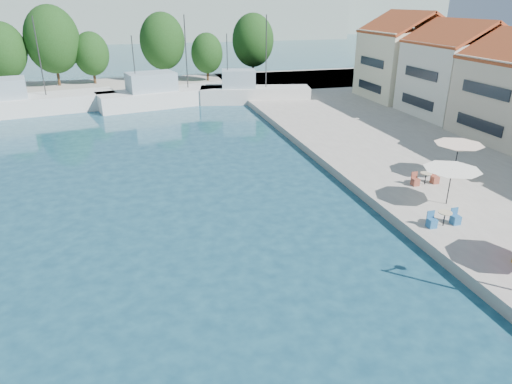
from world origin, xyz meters
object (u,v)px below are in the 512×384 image
object	(u,v)px
trawler_02	(25,104)
umbrella_cream	(458,148)
trawler_04	(252,93)
umbrella_white	(451,173)
trawler_03	(171,95)

from	to	relation	value
trawler_02	umbrella_cream	bearing A→B (deg)	-55.13
umbrella_cream	trawler_04	bearing A→B (deg)	101.72
umbrella_white	trawler_03	bearing A→B (deg)	109.76
trawler_02	umbrella_cream	world-z (taller)	trawler_02
trawler_03	trawler_04	size ratio (longest dim) A/B	1.35
trawler_03	umbrella_cream	xyz separation A→B (m)	(15.43, -30.24, 1.48)
trawler_02	trawler_03	distance (m)	15.50
trawler_04	umbrella_cream	xyz separation A→B (m)	(5.99, -28.86, 1.47)
trawler_03	trawler_04	distance (m)	9.55
trawler_02	trawler_04	world-z (taller)	same
trawler_03	umbrella_white	distance (m)	36.06
trawler_02	umbrella_cream	xyz separation A→B (m)	(30.93, -29.77, 1.48)
trawler_03	trawler_04	world-z (taller)	same
trawler_04	trawler_02	bearing A→B (deg)	-170.21
umbrella_white	trawler_02	bearing A→B (deg)	129.60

